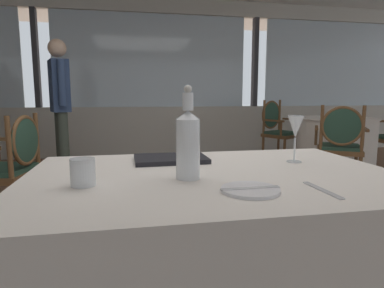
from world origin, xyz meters
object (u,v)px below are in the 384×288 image
Objects in this scene: side_plate at (250,190)px; diner_person_1 at (60,100)px; dining_chair_1_2 at (277,126)px; water_bottle at (188,142)px; water_tumbler at (83,172)px; menu_book at (171,159)px; wine_glass at (296,128)px; dining_chair_1_0 at (340,141)px; dining_chair_0_1 at (10,162)px.

diner_person_1 is at bearing 109.03° from side_plate.
dining_chair_1_2 is at bearing 63.64° from side_plate.
water_bottle is 0.33× the size of dining_chair_1_2.
diner_person_1 is (-3.14, -0.51, 0.42)m from dining_chair_1_2.
diner_person_1 is (-0.68, 3.27, 0.19)m from water_tumbler.
menu_book reaches higher than side_plate.
water_bottle is 3.40m from diner_person_1.
menu_book is (-0.53, 0.13, -0.14)m from wine_glass.
wine_glass is 0.22× the size of dining_chair_1_0.
dining_chair_1_2 is (2.13, 3.43, -0.20)m from menu_book.
water_bottle is 0.55m from wine_glass.
water_tumbler is at bearing 126.87° from dining_chair_0_1.
wine_glass is at bearing 151.11° from dining_chair_0_1.
dining_chair_1_2 is at bearing -134.17° from dining_chair_0_1.
wine_glass is 3.91m from dining_chair_1_2.
dining_chair_0_1 reaches higher than side_plate.
wine_glass is at bearing 14.94° from water_tumbler.
dining_chair_1_2 is (0.04, 1.66, 0.01)m from dining_chair_1_0.
dining_chair_0_1 is 1.72m from diner_person_1.
wine_glass reaches higher than menu_book.
side_plate is 0.57× the size of menu_book.
wine_glass is 0.12× the size of diner_person_1.
dining_chair_1_2 reaches higher than wine_glass.
menu_book is at bearing 108.78° from side_plate.
water_bottle reaches higher than side_plate.
water_bottle is 0.36m from water_tumbler.
diner_person_1 is at bearing 101.72° from water_tumbler.
side_plate is 0.19× the size of dining_chair_1_0.
wine_glass is 3.41m from diner_person_1.
water_bottle is at bearing -87.48° from menu_book.
water_tumbler is at bearing -133.52° from menu_book.
wine_glass is 2.27× the size of water_tumbler.
water_tumbler is 1.81m from dining_chair_0_1.
wine_glass reaches higher than dining_chair_1_0.
side_plate is 2.00× the size of water_tumbler.
side_plate is 0.28m from water_bottle.
water_bottle is (-0.16, 0.19, 0.12)m from side_plate.
water_tumbler is at bearing 162.08° from side_plate.
wine_glass is 0.23× the size of dining_chair_0_1.
water_tumbler is 3.35m from diner_person_1.
dining_chair_1_2 reaches higher than water_tumbler.
dining_chair_1_0 reaches higher than water_tumbler.
dining_chair_1_0 is (2.09, 1.77, -0.21)m from menu_book.
dining_chair_1_0 reaches higher than dining_chair_0_1.
menu_book is 3.09m from diner_person_1.
menu_book is 4.04m from dining_chair_1_2.
dining_chair_1_2 is at bearing 57.17° from menu_book.
wine_glass is at bearing -14.61° from menu_book.
water_bottle is 1.96m from dining_chair_0_1.
water_tumbler is (-0.86, -0.23, -0.11)m from wine_glass.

